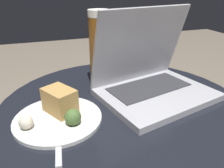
{
  "coord_description": "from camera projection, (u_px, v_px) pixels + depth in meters",
  "views": [
    {
      "loc": [
        -0.21,
        -0.49,
        0.81
      ],
      "look_at": [
        -0.04,
        -0.02,
        0.58
      ],
      "focal_mm": 35.0,
      "sensor_mm": 36.0,
      "label": 1
    }
  ],
  "objects": [
    {
      "name": "snack_plate",
      "position": [
        59.0,
        112.0,
        0.53
      ],
      "size": [
        0.21,
        0.21,
        0.07
      ],
      "color": "silver",
      "rests_on": "table"
    },
    {
      "name": "beer_glass",
      "position": [
        100.0,
        50.0,
        0.67
      ],
      "size": [
        0.06,
        0.06,
        0.24
      ],
      "color": "brown",
      "rests_on": "table"
    },
    {
      "name": "fork",
      "position": [
        58.0,
        130.0,
        0.49
      ],
      "size": [
        0.04,
        0.2,
        0.0
      ],
      "color": "silver",
      "rests_on": "table"
    },
    {
      "name": "laptop",
      "position": [
        151.0,
        78.0,
        0.64
      ],
      "size": [
        0.36,
        0.3,
        0.25
      ],
      "color": "#B2B2B7",
      "rests_on": "table"
    },
    {
      "name": "table",
      "position": [
        122.0,
        144.0,
        0.67
      ],
      "size": [
        0.68,
        0.68,
        0.51
      ],
      "color": "#515156",
      "rests_on": "ground_plane"
    }
  ]
}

